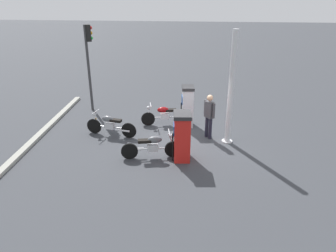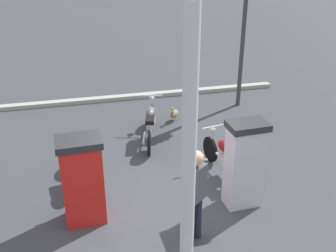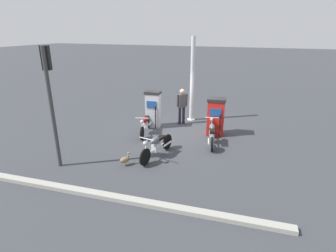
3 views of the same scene
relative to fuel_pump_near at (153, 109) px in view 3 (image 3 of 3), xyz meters
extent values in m
plane|color=#383A3F|center=(0.07, 1.46, -0.86)|extent=(120.00, 120.00, 0.00)
cube|color=silver|center=(0.00, 0.00, -0.07)|extent=(0.51, 0.69, 1.58)
cube|color=#1E478C|center=(0.23, 0.03, 0.28)|extent=(0.08, 0.45, 0.32)
cube|color=#262628|center=(0.00, 0.00, 0.78)|extent=(0.56, 0.76, 0.12)
cylinder|color=black|center=(0.24, 0.22, -0.31)|extent=(0.05, 0.05, 1.03)
cube|color=red|center=(0.00, 2.91, -0.11)|extent=(0.59, 0.75, 1.51)
cube|color=#1E478C|center=(0.27, 2.94, 0.22)|extent=(0.09, 0.49, 0.32)
cube|color=#262628|center=(0.00, 2.91, 0.71)|extent=(0.65, 0.82, 0.12)
cylinder|color=black|center=(0.28, 3.16, -0.34)|extent=(0.05, 0.05, 0.98)
cylinder|color=black|center=(1.63, 0.19, -0.57)|extent=(0.57, 0.19, 0.58)
cylinder|color=black|center=(0.17, -0.16, -0.57)|extent=(0.57, 0.19, 0.58)
cube|color=silver|center=(0.95, 0.03, -0.47)|extent=(0.40, 0.28, 0.24)
cylinder|color=silver|center=(0.90, 0.02, -0.52)|extent=(1.11, 0.31, 0.05)
ellipsoid|color=maroon|center=(1.02, 0.04, -0.19)|extent=(0.52, 0.33, 0.24)
cube|color=black|center=(0.69, -0.04, -0.22)|extent=(0.47, 0.30, 0.10)
cylinder|color=silver|center=(1.59, 0.18, -0.27)|extent=(0.26, 0.10, 0.57)
cylinder|color=silver|center=(1.51, 0.16, 0.05)|extent=(0.17, 0.55, 0.04)
sphere|color=silver|center=(1.61, 0.19, -0.07)|extent=(0.17, 0.17, 0.14)
cylinder|color=silver|center=(0.34, 0.00, -0.55)|extent=(0.55, 0.20, 0.07)
cylinder|color=black|center=(0.31, 2.81, -0.58)|extent=(0.56, 0.20, 0.56)
cylinder|color=black|center=(1.72, 3.14, -0.58)|extent=(0.56, 0.20, 0.56)
cube|color=silver|center=(0.97, 2.96, -0.48)|extent=(0.40, 0.28, 0.24)
cylinder|color=silver|center=(1.02, 2.97, -0.53)|extent=(1.07, 0.30, 0.05)
ellipsoid|color=#595B60|center=(0.90, 2.95, -0.20)|extent=(0.52, 0.32, 0.24)
cube|color=black|center=(1.23, 3.02, -0.23)|extent=(0.47, 0.29, 0.10)
cylinder|color=silver|center=(0.35, 2.82, -0.28)|extent=(0.26, 0.10, 0.57)
cylinder|color=silver|center=(0.43, 2.84, 0.04)|extent=(0.16, 0.55, 0.04)
sphere|color=silver|center=(0.33, 2.81, -0.08)|extent=(0.17, 0.17, 0.14)
cylinder|color=silver|center=(1.55, 2.98, -0.56)|extent=(0.55, 0.19, 0.07)
cylinder|color=black|center=(3.60, 1.24, -0.56)|extent=(0.60, 0.15, 0.60)
cylinder|color=black|center=(2.14, 1.50, -0.56)|extent=(0.60, 0.15, 0.60)
cube|color=silver|center=(2.92, 1.36, -0.46)|extent=(0.39, 0.26, 0.24)
cylinder|color=silver|center=(2.87, 1.37, -0.51)|extent=(1.10, 0.24, 0.05)
ellipsoid|color=#595B60|center=(2.99, 1.35, -0.18)|extent=(0.51, 0.30, 0.24)
cube|color=black|center=(2.65, 1.41, -0.21)|extent=(0.47, 0.27, 0.10)
cylinder|color=silver|center=(3.56, 1.25, -0.26)|extent=(0.26, 0.08, 0.57)
cylinder|color=silver|center=(3.48, 1.26, 0.06)|extent=(0.13, 0.56, 0.04)
sphere|color=silver|center=(3.58, 1.25, -0.06)|extent=(0.16, 0.16, 0.14)
cylinder|color=silver|center=(2.36, 1.58, -0.54)|extent=(0.55, 0.16, 0.07)
cylinder|color=#1E1E2D|center=(-0.81, 1.04, -0.45)|extent=(0.18, 0.18, 0.83)
cylinder|color=#1E1E2D|center=(-0.94, 1.19, -0.45)|extent=(0.18, 0.18, 0.83)
cube|color=#3F3F44|center=(-0.88, 1.12, 0.28)|extent=(0.39, 0.40, 0.62)
cylinder|color=#3F3F44|center=(-0.72, 0.94, 0.31)|extent=(0.13, 0.13, 0.59)
cylinder|color=#3F3F44|center=(-1.03, 1.30, 0.31)|extent=(0.13, 0.13, 0.59)
sphere|color=tan|center=(-0.88, 1.12, 0.73)|extent=(0.32, 0.32, 0.23)
ellipsoid|color=#847051|center=(3.86, 0.61, -0.66)|extent=(0.41, 0.35, 0.20)
cylinder|color=#847051|center=(3.75, 0.68, -0.60)|extent=(0.08, 0.08, 0.14)
sphere|color=#847051|center=(3.72, 0.69, -0.46)|extent=(0.13, 0.13, 0.09)
cone|color=orange|center=(3.67, 0.72, -0.46)|extent=(0.07, 0.07, 0.04)
cone|color=#847051|center=(3.99, 0.52, -0.63)|extent=(0.10, 0.10, 0.07)
cylinder|color=orange|center=(3.84, 0.58, -0.81)|extent=(0.02, 0.02, 0.10)
cylinder|color=orange|center=(3.87, 0.64, -0.81)|extent=(0.02, 0.02, 0.10)
cylinder|color=#38383A|center=(4.64, -1.44, 1.09)|extent=(0.16, 0.16, 3.90)
cube|color=black|center=(4.51, -1.50, 2.68)|extent=(0.28, 0.30, 0.72)
sphere|color=red|center=(4.42, -1.54, 2.90)|extent=(0.20, 0.20, 0.15)
sphere|color=orange|center=(4.42, -1.54, 2.68)|extent=(0.20, 0.20, 0.15)
sphere|color=green|center=(4.42, -1.54, 2.46)|extent=(0.20, 0.20, 0.15)
cylinder|color=silver|center=(-1.59, 1.40, 1.17)|extent=(0.20, 0.20, 4.06)
cylinder|color=silver|center=(-1.59, 1.40, -0.84)|extent=(0.40, 0.40, 0.04)
cube|color=#9E9E93|center=(5.66, 1.46, -0.80)|extent=(0.87, 8.80, 0.12)
camera|label=1|loc=(-0.65, 12.08, 4.17)|focal=33.14mm
camera|label=2|loc=(-6.20, 2.43, 3.93)|focal=44.41mm
camera|label=3|loc=(10.96, 4.79, 3.51)|focal=28.73mm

